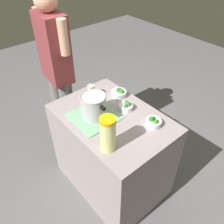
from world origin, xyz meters
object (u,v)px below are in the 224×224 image
object	(u,v)px
broccoli_bowl_center	(153,122)
person_cook	(58,73)
broccoli_bowl_front	(126,106)
cooking_pot	(94,106)
broccoli_bowl_back	(119,93)
lemonade_pitcher	(108,134)
mason_jar	(91,91)

from	to	relation	value
broccoli_bowl_center	person_cook	bearing A→B (deg)	12.32
person_cook	broccoli_bowl_center	bearing A→B (deg)	-167.68
person_cook	broccoli_bowl_front	bearing A→B (deg)	-164.91
broccoli_bowl_center	cooking_pot	bearing A→B (deg)	37.27
broccoli_bowl_back	lemonade_pitcher	bearing A→B (deg)	131.25
broccoli_bowl_center	person_cook	size ratio (longest dim) A/B	0.07
mason_jar	broccoli_bowl_front	size ratio (longest dim) A/B	0.94
mason_jar	lemonade_pitcher	bearing A→B (deg)	153.56
cooking_pot	mason_jar	bearing A→B (deg)	-32.41
lemonade_pitcher	mason_jar	distance (m)	0.67
lemonade_pitcher	broccoli_bowl_back	size ratio (longest dim) A/B	1.98
cooking_pot	lemonade_pitcher	world-z (taller)	lemonade_pitcher
mason_jar	broccoli_bowl_center	bearing A→B (deg)	-168.21
cooking_pot	mason_jar	xyz separation A→B (m)	(0.25, -0.16, -0.06)
broccoli_bowl_front	broccoli_bowl_back	world-z (taller)	broccoli_bowl_back
person_cook	cooking_pot	bearing A→B (deg)	174.69
broccoli_bowl_front	broccoli_bowl_center	world-z (taller)	broccoli_bowl_center
mason_jar	broccoli_bowl_back	world-z (taller)	mason_jar
cooking_pot	person_cook	world-z (taller)	person_cook
broccoli_bowl_front	broccoli_bowl_back	bearing A→B (deg)	-24.95
broccoli_bowl_front	lemonade_pitcher	bearing A→B (deg)	121.20
broccoli_bowl_back	person_cook	world-z (taller)	person_cook
lemonade_pitcher	broccoli_bowl_center	bearing A→B (deg)	-95.86
cooking_pot	broccoli_bowl_front	xyz separation A→B (m)	(-0.10, -0.27, -0.08)
broccoli_bowl_front	broccoli_bowl_center	distance (m)	0.29
lemonade_pitcher	mason_jar	bearing A→B (deg)	-26.44
broccoli_bowl_center	broccoli_bowl_front	bearing A→B (deg)	4.71
mason_jar	broccoli_bowl_back	bearing A→B (deg)	-129.86
lemonade_pitcher	mason_jar	xyz separation A→B (m)	(0.59, -0.29, -0.08)
cooking_pot	broccoli_bowl_back	world-z (taller)	cooking_pot
broccoli_bowl_center	broccoli_bowl_back	xyz separation A→B (m)	(0.47, -0.06, 0.00)
broccoli_bowl_center	person_cook	distance (m)	1.08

